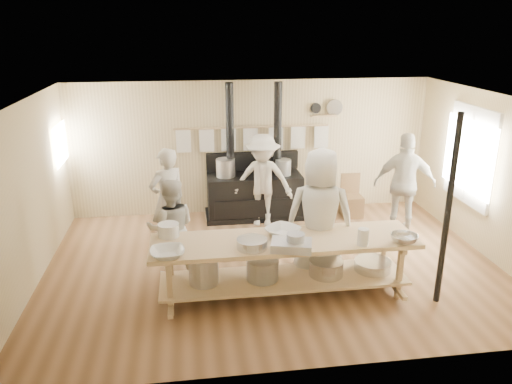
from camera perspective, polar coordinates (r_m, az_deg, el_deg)
The scene contains 24 objects.
ground at distance 7.94m, azimuth 1.90°, elevation -8.35°, with size 7.00×7.00×0.00m, color brown.
room_shell at distance 7.34m, azimuth 2.04°, elevation 3.00°, with size 7.00×7.00×7.00m.
window_right at distance 9.15m, azimuth 23.32°, elevation 3.85°, with size 0.09×1.50×1.65m.
left_opening at distance 9.44m, azimuth -21.42°, elevation 5.14°, with size 0.00×0.90×0.90m.
stove at distance 9.66m, azimuth -0.24°, elevation 0.10°, with size 1.90×0.75×2.60m.
towel_rail at distance 9.66m, azimuth -0.43°, elevation 6.48°, with size 3.00×0.04×0.47m.
back_wall_shelf at distance 9.90m, azimuth 8.08°, elevation 9.23°, with size 0.63×0.14×0.32m.
prep_table at distance 6.91m, azimuth 3.15°, elevation -7.89°, with size 3.60×0.90×0.85m.
support_post at distance 6.90m, azimuth 21.07°, elevation -2.18°, with size 0.08×0.08×2.60m, color black.
cook_far_left at distance 8.29m, azimuth -10.06°, elevation -0.87°, with size 0.63×0.42×1.74m, color #BBB5A5.
cook_left at distance 7.45m, azimuth -9.65°, elevation -4.11°, with size 0.73×0.57×1.51m, color #BBB5A5.
cook_center at distance 7.18m, azimuth 7.29°, elevation -2.81°, with size 0.97×0.63×1.99m, color #BBB5A5.
cook_right at distance 9.22m, azimuth 16.63°, elevation 0.91°, with size 1.07×0.45×1.83m, color #BBB5A5.
cook_by_window at distance 9.17m, azimuth 0.75°, elevation 1.32°, with size 1.12×0.64×1.73m, color #BBB5A5.
chair at distance 9.97m, azimuth 10.86°, elevation -1.34°, with size 0.39×0.39×0.83m.
bowl_white_a at distance 6.34m, azimuth -10.09°, elevation -6.89°, with size 0.43×0.43×0.11m, color silver.
bowl_steel_a at distance 6.45m, azimuth 3.67°, elevation -6.19°, with size 0.31×0.31×0.10m, color silver.
bowl_white_b at distance 6.87m, azimuth 3.09°, elevation -4.51°, with size 0.45×0.45×0.11m, color silver.
bowl_steel_b at distance 6.92m, azimuth 16.57°, elevation -5.13°, with size 0.36×0.36×0.11m, color silver.
roasting_pan at distance 6.46m, azimuth 4.08°, elevation -6.10°, with size 0.52×0.34×0.11m, color #B2B2B7.
mixing_bowl_large at distance 6.47m, azimuth -0.46°, elevation -5.93°, with size 0.40×0.40×0.13m, color silver.
bucket_galv at distance 6.45m, azimuth 4.54°, elevation -5.65°, with size 0.24×0.24×0.22m, color gray.
deep_bowl_enamel at distance 6.92m, azimuth -9.96°, elevation -4.31°, with size 0.29×0.29×0.18m, color silver.
pitcher at distance 6.69m, azimuth 12.14°, elevation -5.06°, with size 0.15×0.15×0.23m, color silver.
Camera 1 is at (-1.24, -6.95, 3.63)m, focal length 35.00 mm.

